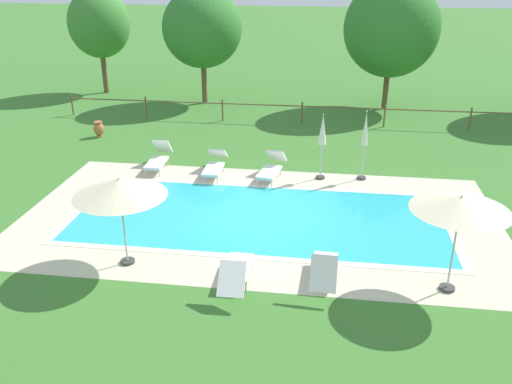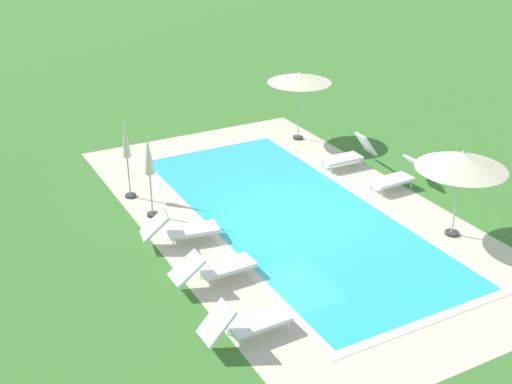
{
  "view_description": "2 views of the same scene",
  "coord_description": "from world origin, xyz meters",
  "px_view_note": "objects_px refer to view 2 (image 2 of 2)",
  "views": [
    {
      "loc": [
        1.92,
        -14.43,
        7.11
      ],
      "look_at": [
        -0.16,
        0.5,
        0.6
      ],
      "focal_mm": 37.84,
      "sensor_mm": 36.0,
      "label": 1
    },
    {
      "loc": [
        -13.94,
        8.64,
        8.48
      ],
      "look_at": [
        0.46,
        0.86,
        0.68
      ],
      "focal_mm": 46.89,
      "sensor_mm": 36.0,
      "label": 2
    }
  ],
  "objects_px": {
    "sun_lounger_north_near_steps": "(182,229)",
    "patio_umbrella_closed_row_mid_west": "(149,161)",
    "sun_lounger_south_near_corner": "(215,267)",
    "sun_lounger_north_mid": "(246,322)",
    "sun_lounger_north_far": "(399,176)",
    "patio_umbrella_open_foreground": "(462,161)",
    "sun_lounger_north_end": "(349,155)",
    "patio_umbrella_open_by_bench": "(300,78)",
    "patio_umbrella_closed_row_west": "(126,145)"
  },
  "relations": [
    {
      "from": "patio_umbrella_closed_row_mid_west",
      "to": "sun_lounger_north_end",
      "type": "bearing_deg",
      "value": -87.59
    },
    {
      "from": "sun_lounger_north_near_steps",
      "to": "patio_umbrella_open_by_bench",
      "type": "height_order",
      "value": "patio_umbrella_open_by_bench"
    },
    {
      "from": "patio_umbrella_closed_row_mid_west",
      "to": "patio_umbrella_open_by_bench",
      "type": "bearing_deg",
      "value": -64.53
    },
    {
      "from": "sun_lounger_north_near_steps",
      "to": "patio_umbrella_closed_row_mid_west",
      "type": "relative_size",
      "value": 0.87
    },
    {
      "from": "sun_lounger_north_far",
      "to": "sun_lounger_north_near_steps",
      "type": "bearing_deg",
      "value": 89.64
    },
    {
      "from": "patio_umbrella_open_foreground",
      "to": "patio_umbrella_open_by_bench",
      "type": "distance_m",
      "value": 7.85
    },
    {
      "from": "sun_lounger_south_near_corner",
      "to": "patio_umbrella_closed_row_mid_west",
      "type": "height_order",
      "value": "patio_umbrella_closed_row_mid_west"
    },
    {
      "from": "sun_lounger_north_far",
      "to": "sun_lounger_north_end",
      "type": "distance_m",
      "value": 2.08
    },
    {
      "from": "patio_umbrella_open_by_bench",
      "to": "patio_umbrella_closed_row_west",
      "type": "distance_m",
      "value": 7.0
    },
    {
      "from": "sun_lounger_south_near_corner",
      "to": "patio_umbrella_open_by_bench",
      "type": "xyz_separation_m",
      "value": [
        6.92,
        -6.48,
        1.83
      ]
    },
    {
      "from": "sun_lounger_north_mid",
      "to": "sun_lounger_north_far",
      "type": "distance_m",
      "value": 8.44
    },
    {
      "from": "patio_umbrella_closed_row_mid_west",
      "to": "sun_lounger_north_far",
      "type": "bearing_deg",
      "value": -103.94
    },
    {
      "from": "sun_lounger_north_far",
      "to": "sun_lounger_south_near_corner",
      "type": "bearing_deg",
      "value": 106.02
    },
    {
      "from": "sun_lounger_north_far",
      "to": "patio_umbrella_open_by_bench",
      "type": "xyz_separation_m",
      "value": [
        4.91,
        0.49,
        1.82
      ]
    },
    {
      "from": "sun_lounger_north_mid",
      "to": "sun_lounger_south_near_corner",
      "type": "distance_m",
      "value": 2.22
    },
    {
      "from": "sun_lounger_north_far",
      "to": "patio_umbrella_closed_row_mid_west",
      "type": "bearing_deg",
      "value": 76.06
    },
    {
      "from": "patio_umbrella_open_foreground",
      "to": "patio_umbrella_open_by_bench",
      "type": "relative_size",
      "value": 0.97
    },
    {
      "from": "sun_lounger_north_mid",
      "to": "patio_umbrella_open_by_bench",
      "type": "distance_m",
      "value": 11.53
    },
    {
      "from": "sun_lounger_north_near_steps",
      "to": "patio_umbrella_open_foreground",
      "type": "relative_size",
      "value": 0.87
    },
    {
      "from": "sun_lounger_north_far",
      "to": "patio_umbrella_closed_row_mid_west",
      "type": "distance_m",
      "value": 7.43
    },
    {
      "from": "sun_lounger_north_near_steps",
      "to": "patio_umbrella_open_foreground",
      "type": "height_order",
      "value": "patio_umbrella_open_foreground"
    },
    {
      "from": "sun_lounger_south_near_corner",
      "to": "patio_umbrella_closed_row_mid_west",
      "type": "xyz_separation_m",
      "value": [
        3.77,
        0.13,
        1.25
      ]
    },
    {
      "from": "sun_lounger_north_mid",
      "to": "patio_umbrella_open_foreground",
      "type": "height_order",
      "value": "patio_umbrella_open_foreground"
    },
    {
      "from": "sun_lounger_south_near_corner",
      "to": "patio_umbrella_closed_row_west",
      "type": "xyz_separation_m",
      "value": [
        5.21,
        0.28,
        1.23
      ]
    },
    {
      "from": "patio_umbrella_closed_row_mid_west",
      "to": "sun_lounger_south_near_corner",
      "type": "bearing_deg",
      "value": -177.97
    },
    {
      "from": "sun_lounger_north_mid",
      "to": "patio_umbrella_open_foreground",
      "type": "distance_m",
      "value": 7.03
    },
    {
      "from": "sun_lounger_south_near_corner",
      "to": "patio_umbrella_open_by_bench",
      "type": "relative_size",
      "value": 0.83
    },
    {
      "from": "sun_lounger_north_end",
      "to": "sun_lounger_south_near_corner",
      "type": "height_order",
      "value": "sun_lounger_north_end"
    },
    {
      "from": "patio_umbrella_closed_row_west",
      "to": "sun_lounger_north_far",
      "type": "bearing_deg",
      "value": -113.82
    },
    {
      "from": "patio_umbrella_closed_row_west",
      "to": "patio_umbrella_closed_row_mid_west",
      "type": "distance_m",
      "value": 1.45
    },
    {
      "from": "sun_lounger_north_near_steps",
      "to": "sun_lounger_north_mid",
      "type": "bearing_deg",
      "value": 174.93
    },
    {
      "from": "sun_lounger_north_mid",
      "to": "sun_lounger_north_far",
      "type": "height_order",
      "value": "sun_lounger_north_mid"
    },
    {
      "from": "patio_umbrella_open_foreground",
      "to": "sun_lounger_north_near_steps",
      "type": "bearing_deg",
      "value": 64.82
    },
    {
      "from": "sun_lounger_north_end",
      "to": "patio_umbrella_closed_row_mid_west",
      "type": "distance_m",
      "value": 6.86
    },
    {
      "from": "sun_lounger_north_mid",
      "to": "sun_lounger_north_end",
      "type": "relative_size",
      "value": 1.04
    },
    {
      "from": "sun_lounger_north_mid",
      "to": "sun_lounger_north_far",
      "type": "bearing_deg",
      "value": -60.19
    },
    {
      "from": "patio_umbrella_open_foreground",
      "to": "patio_umbrella_open_by_bench",
      "type": "height_order",
      "value": "patio_umbrella_open_by_bench"
    },
    {
      "from": "sun_lounger_north_near_steps",
      "to": "patio_umbrella_open_foreground",
      "type": "bearing_deg",
      "value": -115.18
    },
    {
      "from": "sun_lounger_south_near_corner",
      "to": "patio_umbrella_closed_row_west",
      "type": "distance_m",
      "value": 5.36
    },
    {
      "from": "sun_lounger_south_near_corner",
      "to": "patio_umbrella_open_foreground",
      "type": "xyz_separation_m",
      "value": [
        -0.93,
        -6.35,
        1.71
      ]
    },
    {
      "from": "sun_lounger_north_near_steps",
      "to": "patio_umbrella_open_foreground",
      "type": "xyz_separation_m",
      "value": [
        -2.97,
        -6.32,
        1.7
      ]
    },
    {
      "from": "patio_umbrella_closed_row_west",
      "to": "patio_umbrella_open_by_bench",
      "type": "bearing_deg",
      "value": -75.8
    },
    {
      "from": "sun_lounger_north_mid",
      "to": "patio_umbrella_closed_row_mid_west",
      "type": "xyz_separation_m",
      "value": [
        5.96,
        -0.22,
        1.23
      ]
    },
    {
      "from": "patio_umbrella_open_foreground",
      "to": "patio_umbrella_closed_row_mid_west",
      "type": "height_order",
      "value": "patio_umbrella_open_foreground"
    },
    {
      "from": "sun_lounger_north_end",
      "to": "sun_lounger_south_near_corner",
      "type": "distance_m",
      "value": 7.75
    },
    {
      "from": "sun_lounger_north_near_steps",
      "to": "sun_lounger_north_end",
      "type": "distance_m",
      "value": 6.88
    },
    {
      "from": "patio_umbrella_open_foreground",
      "to": "sun_lounger_north_far",
      "type": "bearing_deg",
      "value": -12.05
    },
    {
      "from": "sun_lounger_north_mid",
      "to": "patio_umbrella_open_foreground",
      "type": "xyz_separation_m",
      "value": [
        1.27,
        -6.7,
        1.69
      ]
    },
    {
      "from": "sun_lounger_north_near_steps",
      "to": "patio_umbrella_closed_row_mid_west",
      "type": "xyz_separation_m",
      "value": [
        1.72,
        0.16,
        1.24
      ]
    },
    {
      "from": "sun_lounger_north_far",
      "to": "patio_umbrella_open_foreground",
      "type": "relative_size",
      "value": 0.84
    }
  ]
}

